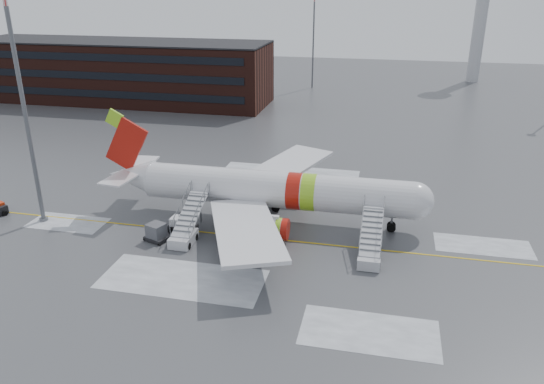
% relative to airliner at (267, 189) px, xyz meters
% --- Properties ---
extents(ground, '(260.00, 260.00, 0.00)m').
position_rel_airliner_xyz_m(ground, '(1.65, -3.47, -3.42)').
color(ground, '#494C4F').
rests_on(ground, ground).
extents(airliner, '(35.03, 32.97, 11.18)m').
position_rel_airliner_xyz_m(airliner, '(0.00, 0.00, 0.00)').
color(airliner, silver).
rests_on(airliner, ground).
extents(airstair_fwd, '(2.05, 7.70, 3.48)m').
position_rel_airliner_xyz_m(airstair_fwd, '(11.09, -6.54, -2.35)').
color(airstair_fwd, '#AEB0B5').
rests_on(airstair_fwd, ground).
extents(airstair_aft, '(2.05, 7.70, 3.48)m').
position_rel_airliner_xyz_m(airstair_aft, '(-6.66, -6.54, -2.35)').
color(airstair_aft, '#B2B4BA').
rests_on(airstair_aft, ground).
extents(pushback_tug, '(2.87, 2.24, 1.58)m').
position_rel_airliner_xyz_m(pushback_tug, '(-7.80, -4.89, -2.72)').
color(pushback_tug, black).
rests_on(pushback_tug, ground).
extents(uld_container, '(2.59, 2.24, 1.78)m').
position_rel_airliner_xyz_m(uld_container, '(-9.47, -7.20, -2.59)').
color(uld_container, black).
rests_on(uld_container, ground).
extents(light_mast_near, '(1.20, 1.20, 27.21)m').
position_rel_airliner_xyz_m(light_mast_near, '(-23.17, -5.47, 10.60)').
color(light_mast_near, '#595B60').
rests_on(light_mast_near, ground).
extents(terminal_building, '(62.00, 16.11, 12.30)m').
position_rel_airliner_xyz_m(terminal_building, '(-43.35, 51.51, 2.78)').
color(terminal_building, '#3F1E16').
rests_on(terminal_building, ground).
extents(control_tower, '(6.40, 6.40, 30.00)m').
position_rel_airliner_xyz_m(control_tower, '(31.65, 91.53, 15.33)').
color(control_tower, '#B2B5BA').
rests_on(control_tower, ground).
extents(light_mast_far_n, '(1.20, 1.20, 24.25)m').
position_rel_airliner_xyz_m(light_mast_far_n, '(-6.35, 74.53, 10.42)').
color(light_mast_far_n, '#595B60').
rests_on(light_mast_far_n, ground).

